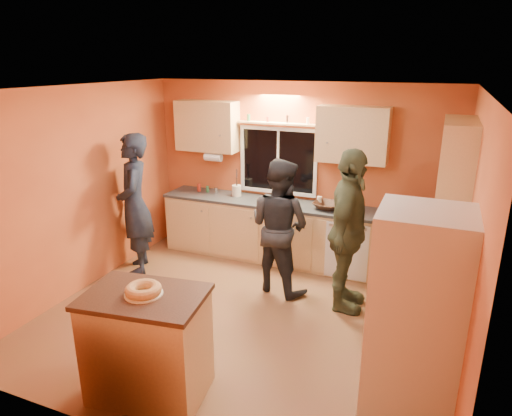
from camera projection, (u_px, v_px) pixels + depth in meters
The scene contains 14 objects.
ground at pixel (244, 317), 5.37m from camera, with size 4.50×4.50×0.00m, color brown.
room_shell at pixel (267, 176), 5.18m from camera, with size 4.54×4.04×2.61m.
back_counter at pixel (291, 233), 6.72m from camera, with size 4.23×0.62×0.90m.
right_counter at pixel (426, 294), 4.96m from camera, with size 0.62×1.84×0.90m.
refrigerator at pixel (416, 316), 3.70m from camera, with size 0.72×0.70×1.80m, color silver.
island at pixel (148, 344), 4.00m from camera, with size 1.11×0.83×0.99m.
bundt_pastry at pixel (143, 290), 3.83m from camera, with size 0.31×0.31×0.09m, color #BD824D.
person_left at pixel (135, 205), 6.28m from camera, with size 0.72×0.47×1.96m, color black.
person_center at pixel (279, 226), 5.77m from camera, with size 0.85×0.66×1.74m, color black.
person_right at pixel (348, 232), 5.29m from camera, with size 1.14×0.48×1.95m, color #303823.
mixing_bowl at pixel (327, 205), 6.35m from camera, with size 0.37×0.37×0.09m, color black.
utensil_crock at pixel (237, 191), 6.93m from camera, with size 0.14×0.14×0.17m, color beige.
potted_plant at pixel (438, 274), 4.04m from camera, with size 0.30×0.26×0.33m, color gray.
red_box at pixel (434, 254), 4.80m from camera, with size 0.16×0.12×0.07m, color #B52E1B.
Camera 1 is at (1.93, -4.30, 2.88)m, focal length 32.00 mm.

